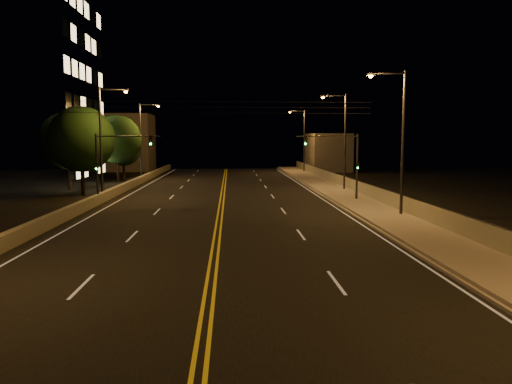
{
  "coord_description": "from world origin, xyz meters",
  "views": [
    {
      "loc": [
        0.72,
        -6.79,
        5.14
      ],
      "look_at": [
        2.0,
        18.0,
        2.5
      ],
      "focal_mm": 35.0,
      "sensor_mm": 36.0,
      "label": 1
    }
  ],
  "objects_px": {
    "streetlight_5": "(104,136)",
    "tree_3": "(123,148)",
    "streetlight_6": "(143,137)",
    "traffic_signal_right": "(344,159)",
    "tree_1": "(68,141)",
    "tree_2": "(117,139)",
    "traffic_signal_left": "(110,159)",
    "tree_0": "(81,139)",
    "streetlight_1": "(399,135)",
    "streetlight_3": "(303,137)",
    "streetlight_2": "(342,136)"
  },
  "relations": [
    {
      "from": "streetlight_5",
      "to": "tree_3",
      "type": "xyz_separation_m",
      "value": [
        -3.32,
        23.25,
        -1.51
      ]
    },
    {
      "from": "streetlight_6",
      "to": "traffic_signal_right",
      "type": "distance_m",
      "value": 29.59
    },
    {
      "from": "tree_1",
      "to": "tree_2",
      "type": "relative_size",
      "value": 0.97
    },
    {
      "from": "traffic_signal_right",
      "to": "streetlight_5",
      "type": "bearing_deg",
      "value": 171.46
    },
    {
      "from": "traffic_signal_left",
      "to": "tree_3",
      "type": "height_order",
      "value": "tree_3"
    },
    {
      "from": "traffic_signal_right",
      "to": "traffic_signal_left",
      "type": "distance_m",
      "value": 18.68
    },
    {
      "from": "tree_0",
      "to": "tree_2",
      "type": "relative_size",
      "value": 1.0
    },
    {
      "from": "streetlight_1",
      "to": "tree_3",
      "type": "height_order",
      "value": "streetlight_1"
    },
    {
      "from": "streetlight_3",
      "to": "tree_1",
      "type": "height_order",
      "value": "streetlight_3"
    },
    {
      "from": "streetlight_1",
      "to": "streetlight_6",
      "type": "distance_m",
      "value": 37.04
    },
    {
      "from": "streetlight_5",
      "to": "tree_0",
      "type": "relative_size",
      "value": 1.16
    },
    {
      "from": "streetlight_2",
      "to": "tree_1",
      "type": "xyz_separation_m",
      "value": [
        -27.24,
        3.87,
        -0.48
      ]
    },
    {
      "from": "tree_3",
      "to": "traffic_signal_right",
      "type": "bearing_deg",
      "value": -48.53
    },
    {
      "from": "traffic_signal_left",
      "to": "streetlight_2",
      "type": "bearing_deg",
      "value": 21.28
    },
    {
      "from": "streetlight_2",
      "to": "tree_0",
      "type": "xyz_separation_m",
      "value": [
        -24.33,
        -1.47,
        -0.31
      ]
    },
    {
      "from": "streetlight_2",
      "to": "streetlight_1",
      "type": "bearing_deg",
      "value": -90.0
    },
    {
      "from": "streetlight_1",
      "to": "tree_0",
      "type": "relative_size",
      "value": 1.16
    },
    {
      "from": "streetlight_2",
      "to": "streetlight_6",
      "type": "distance_m",
      "value": 25.6
    },
    {
      "from": "traffic_signal_right",
      "to": "tree_1",
      "type": "xyz_separation_m",
      "value": [
        -25.65,
        11.77,
        1.38
      ]
    },
    {
      "from": "streetlight_1",
      "to": "streetlight_5",
      "type": "height_order",
      "value": "same"
    },
    {
      "from": "streetlight_3",
      "to": "streetlight_6",
      "type": "distance_m",
      "value": 24.89
    },
    {
      "from": "streetlight_2",
      "to": "tree_2",
      "type": "xyz_separation_m",
      "value": [
        -24.59,
        14.07,
        -0.32
      ]
    },
    {
      "from": "streetlight_2",
      "to": "tree_2",
      "type": "height_order",
      "value": "streetlight_2"
    },
    {
      "from": "traffic_signal_right",
      "to": "tree_3",
      "type": "bearing_deg",
      "value": 131.47
    },
    {
      "from": "streetlight_5",
      "to": "traffic_signal_right",
      "type": "distance_m",
      "value": 20.18
    },
    {
      "from": "traffic_signal_left",
      "to": "streetlight_6",
      "type": "bearing_deg",
      "value": 93.12
    },
    {
      "from": "traffic_signal_left",
      "to": "tree_2",
      "type": "relative_size",
      "value": 0.69
    },
    {
      "from": "streetlight_1",
      "to": "tree_1",
      "type": "bearing_deg",
      "value": 143.56
    },
    {
      "from": "tree_3",
      "to": "streetlight_6",
      "type": "bearing_deg",
      "value": -52.87
    },
    {
      "from": "streetlight_1",
      "to": "tree_0",
      "type": "bearing_deg",
      "value": 148.75
    },
    {
      "from": "streetlight_2",
      "to": "streetlight_5",
      "type": "bearing_deg",
      "value": -167.11
    },
    {
      "from": "streetlight_2",
      "to": "tree_1",
      "type": "relative_size",
      "value": 1.2
    },
    {
      "from": "streetlight_1",
      "to": "traffic_signal_right",
      "type": "bearing_deg",
      "value": 100.79
    },
    {
      "from": "streetlight_3",
      "to": "traffic_signal_right",
      "type": "xyz_separation_m",
      "value": [
        -1.59,
        -34.46,
        -1.86
      ]
    },
    {
      "from": "streetlight_1",
      "to": "tree_1",
      "type": "xyz_separation_m",
      "value": [
        -27.24,
        20.11,
        -0.48
      ]
    },
    {
      "from": "streetlight_6",
      "to": "streetlight_1",
      "type": "bearing_deg",
      "value": -54.6
    },
    {
      "from": "traffic_signal_right",
      "to": "tree_0",
      "type": "height_order",
      "value": "tree_0"
    },
    {
      "from": "tree_0",
      "to": "streetlight_5",
      "type": "bearing_deg",
      "value": -50.06
    },
    {
      "from": "traffic_signal_right",
      "to": "streetlight_3",
      "type": "bearing_deg",
      "value": 87.36
    },
    {
      "from": "tree_1",
      "to": "streetlight_1",
      "type": "bearing_deg",
      "value": -36.44
    },
    {
      "from": "tree_2",
      "to": "streetlight_1",
      "type": "bearing_deg",
      "value": -50.94
    },
    {
      "from": "tree_3",
      "to": "streetlight_3",
      "type": "bearing_deg",
      "value": 18.35
    },
    {
      "from": "traffic_signal_left",
      "to": "streetlight_3",
      "type": "bearing_deg",
      "value": 59.54
    },
    {
      "from": "tree_0",
      "to": "tree_1",
      "type": "height_order",
      "value": "tree_0"
    },
    {
      "from": "streetlight_5",
      "to": "traffic_signal_left",
      "type": "height_order",
      "value": "streetlight_5"
    },
    {
      "from": "tree_3",
      "to": "streetlight_5",
      "type": "bearing_deg",
      "value": -81.88
    },
    {
      "from": "streetlight_3",
      "to": "tree_0",
      "type": "bearing_deg",
      "value": -130.95
    },
    {
      "from": "tree_3",
      "to": "tree_0",
      "type": "bearing_deg",
      "value": -88.72
    },
    {
      "from": "tree_0",
      "to": "traffic_signal_left",
      "type": "bearing_deg",
      "value": -57.64
    },
    {
      "from": "streetlight_5",
      "to": "streetlight_6",
      "type": "height_order",
      "value": "same"
    }
  ]
}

